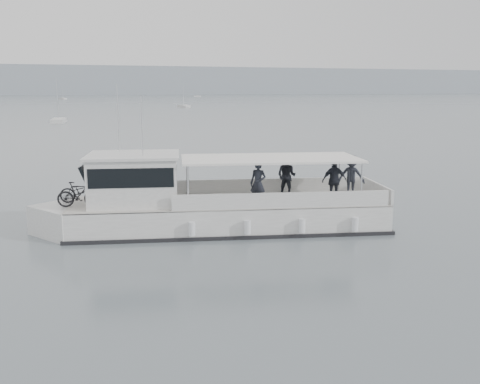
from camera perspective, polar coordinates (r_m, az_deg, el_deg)
name	(u,v)px	position (r m, az deg, el deg)	size (l,w,h in m)	color
ground	(326,228)	(23.89, 9.15, -3.76)	(1400.00, 1400.00, 0.00)	slate
headland	(66,81)	(580.52, -18.12, 11.23)	(1400.00, 90.00, 28.00)	#939EA8
tour_boat	(198,206)	(23.10, -4.47, -1.48)	(15.33, 6.51, 6.40)	white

